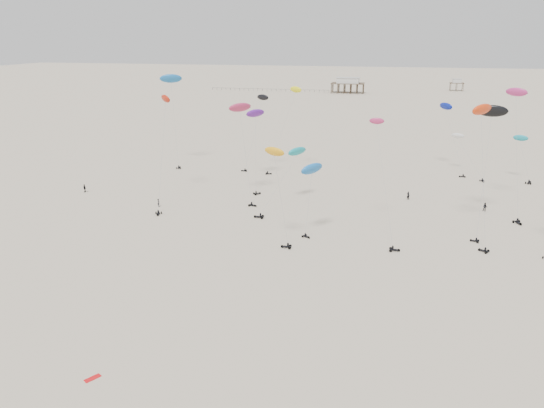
% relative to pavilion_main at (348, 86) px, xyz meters
% --- Properties ---
extents(ground_plane, '(900.00, 900.00, 0.00)m').
position_rel_pavilion_main_xyz_m(ground_plane, '(10.00, -150.00, -4.22)').
color(ground_plane, '#C2B39A').
extents(pavilion_main, '(21.00, 13.00, 9.80)m').
position_rel_pavilion_main_xyz_m(pavilion_main, '(0.00, 0.00, 0.00)').
color(pavilion_main, brown).
rests_on(pavilion_main, ground).
extents(pavilion_small, '(9.00, 7.00, 8.00)m').
position_rel_pavilion_main_xyz_m(pavilion_small, '(70.00, 30.00, -0.74)').
color(pavilion_small, brown).
rests_on(pavilion_small, ground).
extents(pier_fence, '(80.20, 0.20, 1.50)m').
position_rel_pavilion_main_xyz_m(pier_fence, '(-52.00, -0.00, -3.45)').
color(pier_fence, black).
rests_on(pier_fence, ground).
extents(rig_0, '(4.77, 16.21, 26.74)m').
position_rel_pavilion_main_xyz_m(rig_0, '(55.41, -233.11, 13.44)').
color(rig_0, black).
rests_on(rig_0, ground).
extents(rig_1, '(5.76, 6.45, 11.87)m').
position_rel_pavilion_main_xyz_m(rig_1, '(63.47, -207.45, 2.47)').
color(rig_1, black).
rests_on(rig_1, ground).
extents(rig_2, '(5.77, 3.47, 18.17)m').
position_rel_pavilion_main_xyz_m(rig_2, '(11.55, -264.34, 8.65)').
color(rig_2, black).
rests_on(rig_2, ground).
extents(rig_3, '(8.53, 14.08, 15.62)m').
position_rel_pavilion_main_xyz_m(rig_3, '(49.52, -201.61, 2.90)').
color(rig_3, black).
rests_on(rig_3, ground).
extents(rig_4, '(6.47, 18.24, 25.96)m').
position_rel_pavilion_main_xyz_m(rig_4, '(-19.21, -242.06, 12.71)').
color(rig_4, black).
rests_on(rig_4, ground).
extents(rig_6, '(4.90, 5.69, 14.25)m').
position_rel_pavilion_main_xyz_m(rig_6, '(16.43, -257.96, 7.56)').
color(rig_6, black).
rests_on(rig_6, ground).
extents(rig_7, '(9.05, 8.80, 23.42)m').
position_rel_pavilion_main_xyz_m(rig_7, '(2.98, -210.08, 13.27)').
color(rig_7, black).
rests_on(rig_7, ground).
extents(rig_8, '(7.36, 8.83, 25.99)m').
position_rel_pavilion_main_xyz_m(rig_8, '(-30.90, -209.67, 18.02)').
color(rig_8, black).
rests_on(rig_8, ground).
extents(rig_9, '(8.15, 13.82, 19.77)m').
position_rel_pavilion_main_xyz_m(rig_9, '(44.92, -197.49, 10.77)').
color(rig_9, black).
rests_on(rig_9, ground).
extents(rig_10, '(5.20, 15.28, 25.32)m').
position_rel_pavilion_main_xyz_m(rig_10, '(46.10, -249.23, 15.97)').
color(rig_10, black).
rests_on(rig_10, ground).
extents(rig_11, '(6.99, 13.11, 23.46)m').
position_rel_pavilion_main_xyz_m(rig_11, '(29.85, -256.86, 5.62)').
color(rig_11, black).
rests_on(rig_11, ground).
extents(rig_12, '(7.35, 5.69, 20.89)m').
position_rel_pavilion_main_xyz_m(rig_12, '(-5.53, -210.70, 11.33)').
color(rig_12, black).
rests_on(rig_12, ground).
extents(rig_13, '(6.50, 16.47, 25.20)m').
position_rel_pavilion_main_xyz_m(rig_13, '(48.75, -241.47, 16.26)').
color(rig_13, black).
rests_on(rig_13, ground).
extents(rig_14, '(8.27, 10.15, 22.19)m').
position_rel_pavilion_main_xyz_m(rig_14, '(-2.60, -237.56, 14.20)').
color(rig_14, black).
rests_on(rig_14, ground).
extents(rig_16, '(7.92, 18.83, 21.88)m').
position_rel_pavilion_main_xyz_m(rig_16, '(-3.66, -221.24, 10.86)').
color(rig_16, black).
rests_on(rig_16, ground).
extents(rig_17, '(8.75, 17.61, 17.80)m').
position_rel_pavilion_main_xyz_m(rig_17, '(8.94, -239.09, 5.19)').
color(rig_17, black).
rests_on(rig_17, ground).
extents(spectator_0, '(0.87, 0.94, 2.12)m').
position_rel_pavilion_main_xyz_m(spectator_0, '(-18.81, -248.16, -4.22)').
color(spectator_0, black).
rests_on(spectator_0, ground).
extents(spectator_1, '(1.22, 0.89, 2.23)m').
position_rel_pavilion_main_xyz_m(spectator_1, '(50.75, -235.53, -4.22)').
color(spectator_1, black).
rests_on(spectator_1, ground).
extents(spectator_2, '(1.53, 1.31, 2.28)m').
position_rel_pavilion_main_xyz_m(spectator_2, '(-40.91, -241.68, -4.22)').
color(spectator_2, black).
rests_on(spectator_2, ground).
extents(spectator_3, '(1.00, 0.92, 2.27)m').
position_rel_pavilion_main_xyz_m(spectator_3, '(34.83, -230.43, -4.22)').
color(spectator_3, black).
rests_on(spectator_3, ground).
extents(grounded_kite_b, '(1.55, 1.90, 0.07)m').
position_rel_pavilion_main_xyz_m(grounded_kite_b, '(-0.07, -306.67, -4.22)').
color(grounded_kite_b, red).
rests_on(grounded_kite_b, ground).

